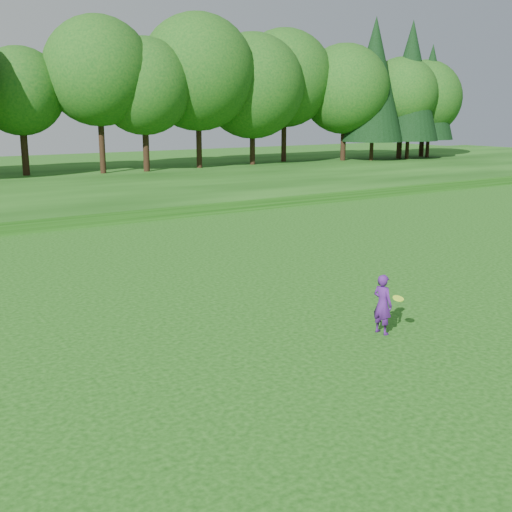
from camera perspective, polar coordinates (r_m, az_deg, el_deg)
ground at (r=14.28m, az=9.08°, el=-9.14°), size 140.00×140.00×0.00m
walking_path at (r=31.45m, az=-16.44°, el=2.64°), size 130.00×1.60×0.04m
woman at (r=15.79m, az=11.19°, el=-4.22°), size 0.41×0.94×1.48m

